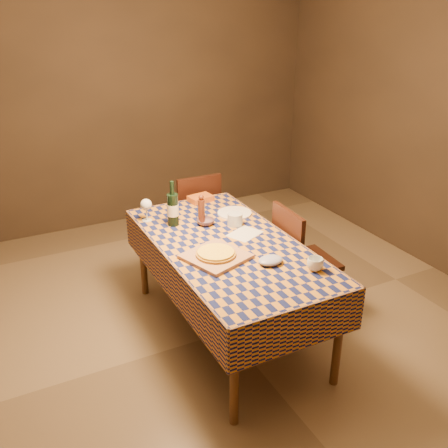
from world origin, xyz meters
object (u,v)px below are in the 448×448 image
(cutting_board, at_px, (216,256))
(white_plate, at_px, (234,213))
(dining_table, at_px, (227,253))
(chair_far, at_px, (195,214))
(pizza, at_px, (216,253))
(wine_bottle, at_px, (173,209))
(bowl, at_px, (206,222))
(chair_right, at_px, (299,256))

(cutting_board, xyz_separation_m, white_plate, (0.47, 0.61, -0.00))
(dining_table, height_order, chair_far, chair_far)
(white_plate, distance_m, chair_far, 0.72)
(pizza, height_order, white_plate, pizza)
(pizza, bearing_deg, wine_bottle, 94.66)
(wine_bottle, relative_size, chair_far, 0.38)
(bowl, relative_size, chair_far, 0.15)
(pizza, distance_m, chair_far, 1.37)
(bowl, distance_m, wine_bottle, 0.27)
(white_plate, bearing_deg, dining_table, -123.70)
(pizza, distance_m, wine_bottle, 0.65)
(dining_table, xyz_separation_m, pizza, (-0.17, -0.17, 0.11))
(dining_table, relative_size, white_plate, 6.66)
(cutting_board, relative_size, white_plate, 1.34)
(cutting_board, relative_size, chair_far, 0.40)
(wine_bottle, relative_size, white_plate, 1.28)
(chair_far, bearing_deg, dining_table, -102.06)
(bowl, height_order, white_plate, bowl)
(dining_table, distance_m, wine_bottle, 0.56)
(wine_bottle, height_order, chair_right, wine_bottle)
(cutting_board, bearing_deg, chair_right, 10.73)
(wine_bottle, distance_m, chair_right, 1.05)
(cutting_board, xyz_separation_m, chair_right, (0.80, 0.15, -0.26))
(cutting_board, relative_size, pizza, 1.02)
(chair_right, bearing_deg, pizza, -169.27)
(pizza, bearing_deg, cutting_board, 0.00)
(cutting_board, bearing_deg, white_plate, 52.52)
(cutting_board, height_order, wine_bottle, wine_bottle)
(dining_table, distance_m, cutting_board, 0.25)
(pizza, height_order, bowl, pizza)
(dining_table, bearing_deg, white_plate, 56.30)
(white_plate, distance_m, chair_right, 0.62)
(bowl, relative_size, white_plate, 0.49)
(wine_bottle, height_order, white_plate, wine_bottle)
(cutting_board, xyz_separation_m, pizza, (-0.00, 0.00, 0.02))
(wine_bottle, bearing_deg, chair_far, 54.33)
(pizza, relative_size, bowl, 2.66)
(dining_table, height_order, pizza, pizza)
(chair_far, bearing_deg, white_plate, -85.02)
(dining_table, distance_m, white_plate, 0.54)
(pizza, relative_size, chair_right, 0.39)
(dining_table, height_order, white_plate, white_plate)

